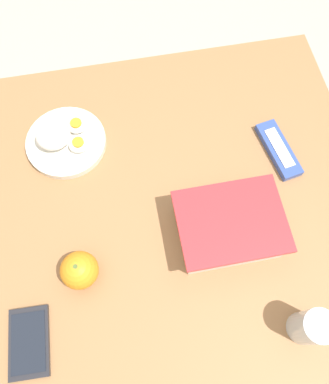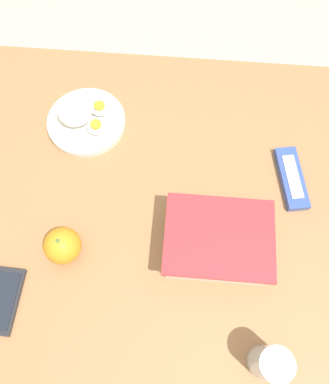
{
  "view_description": "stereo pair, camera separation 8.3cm",
  "coord_description": "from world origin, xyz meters",
  "px_view_note": "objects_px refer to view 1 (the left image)",
  "views": [
    {
      "loc": [
        0.03,
        0.27,
        1.57
      ],
      "look_at": [
        -0.03,
        -0.04,
        0.8
      ],
      "focal_mm": 35.0,
      "sensor_mm": 36.0,
      "label": 1
    },
    {
      "loc": [
        -0.05,
        0.28,
        1.57
      ],
      "look_at": [
        -0.03,
        -0.04,
        0.8
      ],
      "focal_mm": 35.0,
      "sensor_mm": 36.0,
      "label": 2
    }
  ],
  "objects_px": {
    "orange_fruit": "(79,270)",
    "cell_phone": "(29,342)",
    "candy_bar": "(279,149)",
    "drinking_glass": "(311,327)",
    "food_container": "(228,227)",
    "rice_plate": "(64,140)"
  },
  "relations": [
    {
      "from": "drinking_glass",
      "to": "rice_plate",
      "type": "bearing_deg",
      "value": -49.73
    },
    {
      "from": "drinking_glass",
      "to": "cell_phone",
      "type": "bearing_deg",
      "value": -7.68
    },
    {
      "from": "cell_phone",
      "to": "drinking_glass",
      "type": "height_order",
      "value": "drinking_glass"
    },
    {
      "from": "rice_plate",
      "to": "cell_phone",
      "type": "height_order",
      "value": "rice_plate"
    },
    {
      "from": "food_container",
      "to": "candy_bar",
      "type": "height_order",
      "value": "food_container"
    },
    {
      "from": "rice_plate",
      "to": "cell_phone",
      "type": "distance_m",
      "value": 0.45
    },
    {
      "from": "orange_fruit",
      "to": "candy_bar",
      "type": "distance_m",
      "value": 0.53
    },
    {
      "from": "food_container",
      "to": "candy_bar",
      "type": "xyz_separation_m",
      "value": [
        -0.17,
        -0.17,
        -0.03
      ]
    },
    {
      "from": "candy_bar",
      "to": "orange_fruit",
      "type": "bearing_deg",
      "value": 22.92
    },
    {
      "from": "orange_fruit",
      "to": "rice_plate",
      "type": "distance_m",
      "value": 0.32
    },
    {
      "from": "orange_fruit",
      "to": "cell_phone",
      "type": "relative_size",
      "value": 0.58
    },
    {
      "from": "food_container",
      "to": "candy_bar",
      "type": "distance_m",
      "value": 0.24
    },
    {
      "from": "orange_fruit",
      "to": "cell_phone",
      "type": "height_order",
      "value": "orange_fruit"
    },
    {
      "from": "orange_fruit",
      "to": "drinking_glass",
      "type": "bearing_deg",
      "value": 155.88
    },
    {
      "from": "food_container",
      "to": "cell_phone",
      "type": "distance_m",
      "value": 0.46
    },
    {
      "from": "rice_plate",
      "to": "candy_bar",
      "type": "distance_m",
      "value": 0.51
    },
    {
      "from": "orange_fruit",
      "to": "cell_phone",
      "type": "xyz_separation_m",
      "value": [
        0.12,
        0.12,
        -0.03
      ]
    },
    {
      "from": "candy_bar",
      "to": "drinking_glass",
      "type": "relative_size",
      "value": 1.57
    },
    {
      "from": "food_container",
      "to": "drinking_glass",
      "type": "bearing_deg",
      "value": 114.3
    },
    {
      "from": "orange_fruit",
      "to": "candy_bar",
      "type": "height_order",
      "value": "orange_fruit"
    },
    {
      "from": "cell_phone",
      "to": "drinking_glass",
      "type": "relative_size",
      "value": 1.33
    },
    {
      "from": "cell_phone",
      "to": "candy_bar",
      "type": "bearing_deg",
      "value": -152.02
    }
  ]
}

